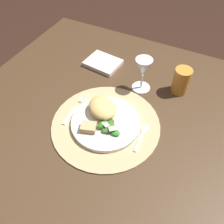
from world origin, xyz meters
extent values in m
plane|color=#311D14|center=(0.00, 0.00, 0.00)|extent=(6.00, 6.00, 0.00)
cube|color=#45301D|center=(0.00, 0.00, 0.70)|extent=(1.12, 1.09, 0.02)
cylinder|color=#482F19|center=(-0.47, 0.46, 0.35)|extent=(0.09, 0.09, 0.69)
cylinder|color=#483121|center=(0.47, 0.46, 0.35)|extent=(0.09, 0.09, 0.69)
cylinder|color=tan|center=(0.02, -0.04, 0.71)|extent=(0.39, 0.39, 0.01)
cylinder|color=silver|center=(0.02, -0.04, 0.73)|extent=(0.25, 0.25, 0.02)
ellipsoid|color=#EBC16A|center=(-0.01, -0.01, 0.76)|extent=(0.15, 0.14, 0.05)
ellipsoid|color=#2F6125|center=(0.04, -0.04, 0.74)|extent=(0.05, 0.05, 0.02)
ellipsoid|color=#416C26|center=(0.05, -0.07, 0.74)|extent=(0.05, 0.06, 0.02)
ellipsoid|color=#2B7822|center=(0.02, -0.06, 0.74)|extent=(0.04, 0.05, 0.02)
ellipsoid|color=#317E2B|center=(0.07, -0.07, 0.74)|extent=(0.04, 0.03, 0.01)
cube|color=beige|center=(0.03, -0.07, 0.75)|extent=(0.03, 0.03, 0.01)
cube|color=beige|center=(0.06, -0.07, 0.75)|extent=(0.03, 0.03, 0.00)
cube|color=tan|center=(-0.02, -0.10, 0.74)|extent=(0.06, 0.05, 0.02)
cube|color=silver|center=(-0.12, -0.06, 0.72)|extent=(0.02, 0.10, 0.00)
cube|color=silver|center=(-0.12, 0.03, 0.72)|extent=(0.00, 0.05, 0.00)
cube|color=silver|center=(-0.12, 0.03, 0.72)|extent=(0.00, 0.05, 0.00)
cube|color=silver|center=(-0.12, 0.03, 0.72)|extent=(0.00, 0.05, 0.00)
cube|color=silver|center=(-0.11, 0.03, 0.72)|extent=(0.00, 0.05, 0.00)
cube|color=silver|center=(0.16, -0.06, 0.72)|extent=(0.01, 0.09, 0.00)
ellipsoid|color=silver|center=(0.15, 0.00, 0.72)|extent=(0.03, 0.04, 0.01)
cube|color=white|center=(-0.15, 0.26, 0.72)|extent=(0.16, 0.13, 0.02)
cylinder|color=silver|center=(0.06, 0.20, 0.71)|extent=(0.08, 0.08, 0.00)
cylinder|color=silver|center=(0.06, 0.20, 0.75)|extent=(0.01, 0.01, 0.06)
cone|color=silver|center=(0.06, 0.20, 0.82)|extent=(0.07, 0.07, 0.07)
cylinder|color=orange|center=(0.20, 0.25, 0.77)|extent=(0.07, 0.07, 0.11)
camera|label=1|loc=(0.28, -0.50, 1.39)|focal=38.38mm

